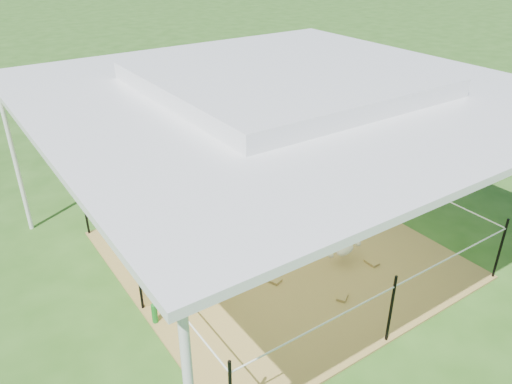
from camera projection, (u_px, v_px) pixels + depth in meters
ground at (278, 255)px, 7.82m from camera, size 90.00×90.00×0.00m
hay_patch at (278, 254)px, 7.81m from camera, size 4.60×4.60×0.03m
canopy_tent at (282, 86)px, 6.56m from camera, size 6.30×6.30×2.90m
rope_fence at (278, 219)px, 7.52m from camera, size 4.54×4.54×1.00m
straw_bale at (177, 275)px, 6.94m from camera, size 1.09×0.74×0.44m
dark_cloth at (176, 261)px, 6.83m from camera, size 1.17×0.81×0.06m
woman at (179, 223)px, 6.61m from camera, size 0.39×0.49×1.19m
green_bottle at (155, 313)px, 6.38m from camera, size 0.09×0.09×0.28m
pony at (258, 201)px, 8.23m from camera, size 1.32×0.83×1.03m
pink_hat at (258, 169)px, 7.96m from camera, size 0.32×0.32×0.15m
foal at (345, 248)px, 7.47m from camera, size 1.02×0.70×0.52m
trash_barrel at (233, 94)px, 14.04m from camera, size 0.54×0.54×0.80m
picnic_table_near at (148, 88)px, 14.50m from camera, size 2.50×2.30×0.85m
picnic_table_far at (224, 64)px, 17.15m from camera, size 1.96×1.42×0.81m
distant_person at (185, 83)px, 14.34m from camera, size 0.60×0.48×1.21m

